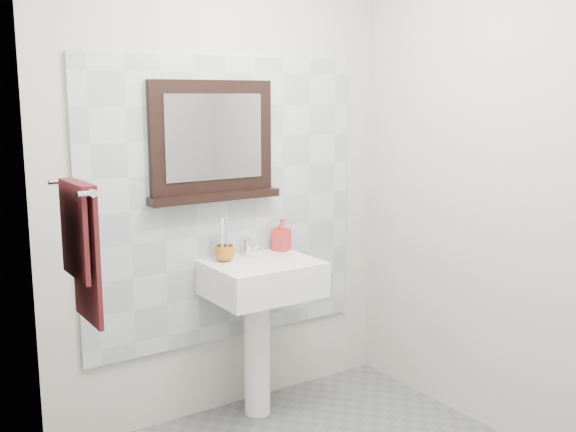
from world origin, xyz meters
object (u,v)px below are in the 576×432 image
(soap_dispenser, at_px, (281,235))
(hand_towel, at_px, (81,241))
(pedestal_sink, at_px, (261,295))
(framed_mirror, at_px, (212,144))
(toothbrush_cup, at_px, (224,253))

(soap_dispenser, distance_m, hand_towel, 1.35)
(pedestal_sink, bearing_deg, soap_dispenser, 32.82)
(soap_dispenser, distance_m, framed_mirror, 0.65)
(soap_dispenser, bearing_deg, hand_towel, 178.83)
(toothbrush_cup, bearing_deg, soap_dispenser, 5.81)
(pedestal_sink, xyz_separation_m, framed_mirror, (-0.17, 0.19, 0.78))
(soap_dispenser, xyz_separation_m, hand_towel, (-1.24, -0.50, 0.21))
(toothbrush_cup, relative_size, hand_towel, 0.19)
(framed_mirror, bearing_deg, soap_dispenser, -6.60)
(framed_mirror, bearing_deg, hand_towel, -147.46)
(pedestal_sink, height_order, hand_towel, hand_towel)
(toothbrush_cup, distance_m, hand_towel, 1.01)
(pedestal_sink, distance_m, soap_dispenser, 0.38)
(toothbrush_cup, xyz_separation_m, hand_towel, (-0.87, -0.46, 0.25))
(pedestal_sink, relative_size, framed_mirror, 1.34)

